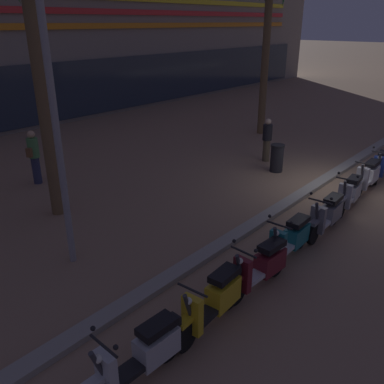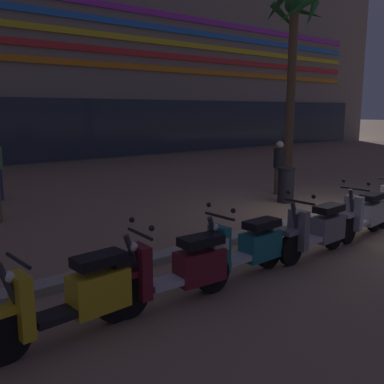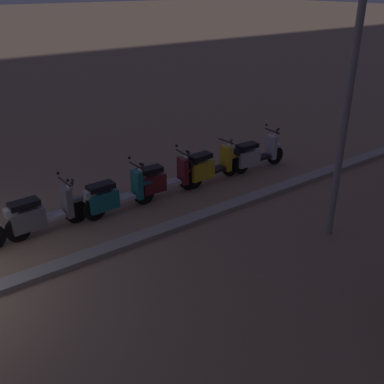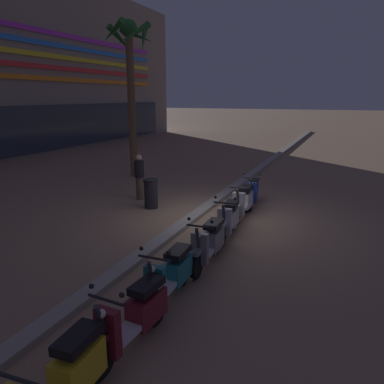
# 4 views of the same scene
# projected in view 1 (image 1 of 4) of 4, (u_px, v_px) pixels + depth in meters

# --- Properties ---
(ground_plane) EXTENTS (200.00, 200.00, 0.00)m
(ground_plane) POSITION_uv_depth(u_px,v_px,m) (336.00, 189.00, 12.65)
(ground_plane) COLOR #93755B
(curb_strip) EXTENTS (60.00, 0.36, 0.12)m
(curb_strip) POSITION_uv_depth(u_px,v_px,m) (320.00, 183.00, 12.95)
(curb_strip) COLOR gray
(curb_strip) RESTS_ON ground
(scooter_silver_lead_nearest) EXTENTS (1.80, 0.56, 1.17)m
(scooter_silver_lead_nearest) POSITION_uv_depth(u_px,v_px,m) (142.00, 354.00, 5.76)
(scooter_silver_lead_nearest) COLOR black
(scooter_silver_lead_nearest) RESTS_ON ground
(scooter_yellow_gap_after_mid) EXTENTS (1.80, 0.56, 1.04)m
(scooter_yellow_gap_after_mid) POSITION_uv_depth(u_px,v_px,m) (214.00, 300.00, 6.86)
(scooter_yellow_gap_after_mid) COLOR black
(scooter_yellow_gap_after_mid) RESTS_ON ground
(scooter_maroon_second_in_line) EXTENTS (1.81, 0.56, 1.17)m
(scooter_maroon_second_in_line) POSITION_uv_depth(u_px,v_px,m) (262.00, 266.00, 7.84)
(scooter_maroon_second_in_line) COLOR black
(scooter_maroon_second_in_line) RESTS_ON ground
(scooter_teal_far_back) EXTENTS (1.82, 0.56, 1.17)m
(scooter_teal_far_back) POSITION_uv_depth(u_px,v_px,m) (291.00, 239.00, 8.83)
(scooter_teal_far_back) COLOR black
(scooter_teal_far_back) RESTS_ON ground
(scooter_grey_tail_end) EXTENTS (1.79, 0.56, 1.17)m
(scooter_grey_tail_end) POSITION_uv_depth(u_px,v_px,m) (327.00, 215.00, 9.91)
(scooter_grey_tail_end) COLOR black
(scooter_grey_tail_end) RESTS_ON ground
(scooter_silver_last_in_row) EXTENTS (1.73, 0.56, 1.17)m
(scooter_silver_last_in_row) POSITION_uv_depth(u_px,v_px,m) (350.00, 193.00, 11.18)
(scooter_silver_last_in_row) COLOR black
(scooter_silver_last_in_row) RESTS_ON ground
(scooter_white_mid_front) EXTENTS (1.78, 0.56, 1.04)m
(scooter_white_mid_front) POSITION_uv_depth(u_px,v_px,m) (368.00, 176.00, 12.37)
(scooter_white_mid_front) COLOR black
(scooter_white_mid_front) RESTS_ON ground
(scooter_blue_mid_centre) EXTENTS (1.74, 0.63, 1.17)m
(scooter_blue_mid_centre) POSITION_uv_depth(u_px,v_px,m) (381.00, 165.00, 13.39)
(scooter_blue_mid_centre) COLOR black
(scooter_blue_mid_centre) RESTS_ON ground
(palm_tree_near_sign) EXTENTS (1.94, 2.12, 6.51)m
(palm_tree_near_sign) POSITION_uv_depth(u_px,v_px,m) (34.00, 22.00, 9.24)
(palm_tree_near_sign) COLOR brown
(palm_tree_near_sign) RESTS_ON ground
(palm_tree_far_corner) EXTENTS (2.09, 2.20, 6.62)m
(palm_tree_far_corner) POSITION_uv_depth(u_px,v_px,m) (268.00, 19.00, 17.08)
(palm_tree_far_corner) COLOR brown
(palm_tree_far_corner) RESTS_ON ground
(pedestrian_window_shopping) EXTENTS (0.34, 0.34, 1.58)m
(pedestrian_window_shopping) POSITION_uv_depth(u_px,v_px,m) (267.00, 139.00, 14.86)
(pedestrian_window_shopping) COLOR brown
(pedestrian_window_shopping) RESTS_ON ground
(pedestrian_strolling_near_curb) EXTENTS (0.46, 0.37, 1.72)m
(pedestrian_strolling_near_curb) POSITION_uv_depth(u_px,v_px,m) (34.00, 156.00, 12.74)
(pedestrian_strolling_near_curb) COLOR #2D3351
(pedestrian_strolling_near_curb) RESTS_ON ground
(litter_bin) EXTENTS (0.48, 0.48, 0.95)m
(litter_bin) POSITION_uv_depth(u_px,v_px,m) (277.00, 158.00, 13.94)
(litter_bin) COLOR #232328
(litter_bin) RESTS_ON ground
(street_lamp) EXTENTS (0.36, 0.36, 6.89)m
(street_lamp) POSITION_uv_depth(u_px,v_px,m) (47.00, 58.00, 7.25)
(street_lamp) COLOR #939399
(street_lamp) RESTS_ON ground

